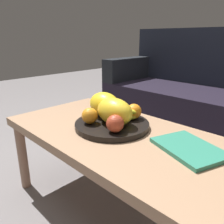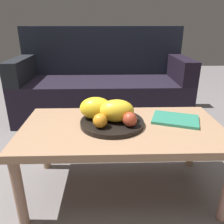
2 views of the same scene
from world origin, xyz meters
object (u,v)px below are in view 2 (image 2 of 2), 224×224
orange_front (118,107)px  banana_bunch (112,112)px  couch (102,87)px  coffee_table (122,134)px  magazine (175,119)px  fruit_bowl (112,123)px  melon_smaller_beside (96,108)px  apple_front (130,119)px  orange_left (100,121)px  melon_large_front (117,111)px

orange_front → banana_bunch: 0.07m
couch → banana_bunch: 1.14m
coffee_table → couch: size_ratio=0.64×
couch → magazine: 1.22m
couch → fruit_bowl: (0.07, -1.18, 0.13)m
melon_smaller_beside → apple_front: bearing=-31.1°
orange_front → orange_left: bearing=-117.8°
melon_smaller_beside → couch: bearing=89.1°
melon_smaller_beside → orange_front: (0.13, 0.07, -0.02)m
magazine → coffee_table: bearing=-148.7°
orange_left → coffee_table: bearing=28.1°
couch → apple_front: (0.16, -1.25, 0.18)m
magazine → melon_smaller_beside: bearing=-159.2°
coffee_table → fruit_bowl: (-0.05, 0.02, 0.06)m
coffee_table → magazine: size_ratio=4.32×
melon_smaller_beside → apple_front: melon_smaller_beside is taller
orange_front → orange_left: (-0.10, -0.19, 0.00)m
couch → orange_left: 1.28m
couch → apple_front: size_ratio=22.85×
orange_left → melon_large_front: bearing=40.4°
coffee_table → couch: bearing=95.8°
orange_left → magazine: bearing=16.5°
coffee_table → magazine: bearing=11.6°
coffee_table → orange_left: bearing=-151.9°
fruit_bowl → melon_smaller_beside: melon_smaller_beside is taller
coffee_table → melon_smaller_beside: (-0.14, 0.05, 0.13)m
coffee_table → magazine: 0.32m
melon_smaller_beside → melon_large_front: bearing=-21.2°
melon_large_front → melon_smaller_beside: bearing=158.8°
banana_bunch → magazine: (0.36, -0.01, -0.04)m
magazine → fruit_bowl: bearing=-153.4°
melon_smaller_beside → banana_bunch: bearing=12.2°
apple_front → coffee_table: bearing=123.9°
couch → banana_bunch: bearing=-86.5°
coffee_table → magazine: (0.31, 0.06, 0.06)m
couch → fruit_bowl: couch is taller
magazine → orange_left: bearing=-143.9°
coffee_table → orange_front: (-0.02, 0.13, 0.11)m
orange_front → coffee_table: bearing=-83.3°
orange_left → banana_bunch: size_ratio=0.46×
apple_front → magazine: 0.30m
orange_front → magazine: orange_front is taller
coffee_table → orange_left: orange_left is taller
fruit_bowl → melon_large_front: melon_large_front is taller
melon_smaller_beside → orange_left: (0.03, -0.12, -0.02)m
melon_smaller_beside → orange_front: bearing=30.6°
melon_smaller_beside → orange_front: melon_smaller_beside is taller
orange_left → banana_bunch: orange_left is taller
melon_large_front → orange_left: melon_large_front is taller
couch → orange_left: couch is taller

